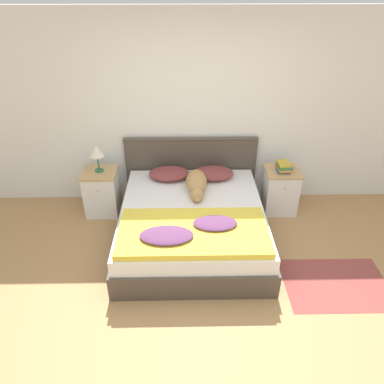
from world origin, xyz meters
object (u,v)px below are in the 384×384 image
(dog, at_px, (197,183))
(pillow_left, at_px, (169,173))
(table_lamp, at_px, (97,152))
(book_stack, at_px, (284,167))
(bed, at_px, (192,225))
(pillow_right, at_px, (213,173))
(nightstand_left, at_px, (102,192))
(nightstand_right, at_px, (280,190))

(dog, bearing_deg, pillow_left, 136.52)
(table_lamp, bearing_deg, book_stack, -0.97)
(pillow_left, bearing_deg, bed, -67.99)
(pillow_left, xyz_separation_m, pillow_right, (0.59, 0.00, 0.00))
(pillow_left, bearing_deg, dog, -43.48)
(bed, bearing_deg, pillow_left, 112.01)
(bed, xyz_separation_m, book_stack, (1.21, 0.65, 0.44))
(nightstand_left, relative_size, pillow_left, 1.15)
(pillow_right, bearing_deg, book_stack, -5.00)
(nightstand_left, relative_size, table_lamp, 1.74)
(bed, xyz_separation_m, pillow_right, (0.29, 0.73, 0.31))
(bed, bearing_deg, dog, 80.99)
(pillow_right, relative_size, table_lamp, 1.51)
(nightstand_right, height_order, dog, dog)
(pillow_right, distance_m, table_lamp, 1.54)
(bed, xyz_separation_m, dog, (0.06, 0.39, 0.35))
(pillow_right, bearing_deg, table_lamp, -178.52)
(nightstand_left, bearing_deg, pillow_left, 3.73)
(dog, relative_size, table_lamp, 1.98)
(bed, xyz_separation_m, pillow_left, (-0.29, 0.73, 0.31))
(dog, bearing_deg, table_lamp, 166.72)
(table_lamp, bearing_deg, dog, -13.28)
(nightstand_right, distance_m, pillow_left, 1.52)
(bed, relative_size, nightstand_left, 3.13)
(bed, distance_m, dog, 0.53)
(nightstand_right, bearing_deg, table_lamp, 179.51)
(pillow_right, bearing_deg, dog, -124.54)
(book_stack, bearing_deg, bed, -151.69)
(pillow_right, bearing_deg, nightstand_right, -3.73)
(bed, relative_size, pillow_right, 3.60)
(nightstand_left, distance_m, dog, 1.33)
(book_stack, bearing_deg, nightstand_left, 179.52)
(pillow_left, xyz_separation_m, book_stack, (1.50, -0.08, 0.13))
(table_lamp, bearing_deg, nightstand_left, -90.00)
(nightstand_left, height_order, dog, dog)
(nightstand_left, height_order, nightstand_right, same)
(nightstand_left, bearing_deg, book_stack, -0.48)
(nightstand_left, relative_size, dog, 0.88)
(pillow_right, bearing_deg, pillow_left, 180.00)
(pillow_left, distance_m, pillow_right, 0.59)
(pillow_right, height_order, dog, dog)
(pillow_left, xyz_separation_m, table_lamp, (-0.91, -0.04, 0.34))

